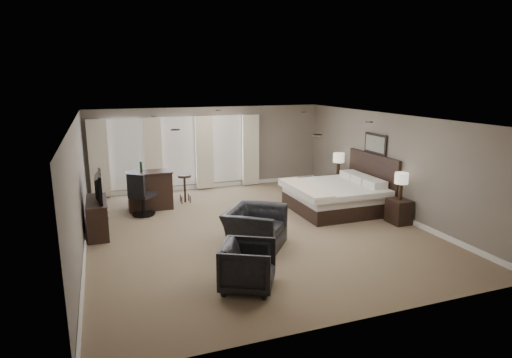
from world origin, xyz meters
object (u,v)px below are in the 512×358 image
object	(u,v)px
armchair_near	(255,221)
bar_stool_right	(185,189)
desk_chair	(142,194)
lamp_far	(338,165)
bar_counter	(150,190)
armchair_far	(248,264)
bed	(337,184)
nightstand_near	(399,211)
lamp_near	(401,186)
bar_stool_left	(154,187)
nightstand_far	(338,185)
dresser	(98,217)
tv	(96,197)

from	to	relation	value
armchair_near	bar_stool_right	distance (m)	3.90
armchair_near	desk_chair	xyz separation A→B (m)	(-2.00, 3.00, 0.02)
lamp_far	bar_counter	bearing A→B (deg)	176.00
armchair_far	bar_stool_right	bearing A→B (deg)	28.36
bed	nightstand_near	world-z (taller)	bed
lamp_near	bed	bearing A→B (deg)	121.54
lamp_near	bar_stool_right	bearing A→B (deg)	141.75
lamp_far	armchair_near	bearing A→B (deg)	-140.79
nightstand_near	desk_chair	xyz separation A→B (m)	(-5.82, 2.79, 0.27)
bar_stool_left	desk_chair	size ratio (longest dim) A/B	0.73
nightstand_far	dresser	distance (m)	7.02
bar_counter	desk_chair	distance (m)	0.56
dresser	nightstand_near	bearing A→B (deg)	-13.94
dresser	nightstand_far	bearing A→B (deg)	9.70
lamp_near	dresser	distance (m)	7.15
tv	bar_stool_left	world-z (taller)	tv
armchair_far	armchair_near	bearing A→B (deg)	4.83
dresser	bar_stool_right	distance (m)	3.01
nightstand_near	bar_counter	distance (m)	6.48
nightstand_near	dresser	xyz separation A→B (m)	(-6.92, 1.72, 0.10)
desk_chair	dresser	bearing A→B (deg)	84.80
nightstand_near	armchair_far	bearing A→B (deg)	-157.10
bed	lamp_near	world-z (taller)	bed
lamp_far	bar_stool_right	size ratio (longest dim) A/B	0.87
dresser	tv	world-z (taller)	tv
armchair_far	bar_stool_left	distance (m)	6.04
nightstand_far	bar_stool_right	xyz separation A→B (m)	(-4.57, 0.70, 0.12)
bed	nightstand_far	xyz separation A→B (m)	(0.89, 1.45, -0.45)
bed	nightstand_far	distance (m)	1.76
lamp_near	desk_chair	size ratio (longest dim) A/B	0.58
tv	armchair_near	bearing A→B (deg)	-122.00
dresser	armchair_near	world-z (taller)	armchair_near
bed	dresser	world-z (taller)	bed
lamp_far	nightstand_near	bearing A→B (deg)	-90.00
dresser	bar_stool_right	bearing A→B (deg)	38.74
nightstand_near	desk_chair	bearing A→B (deg)	154.42
bar_stool_right	bar_stool_left	bearing A→B (deg)	150.33
dresser	bar_stool_right	world-z (taller)	bar_stool_right
nightstand_near	bar_stool_left	xyz separation A→B (m)	(-5.37, 4.06, 0.12)
tv	desk_chair	size ratio (longest dim) A/B	0.96
nightstand_far	bar_counter	xyz separation A→B (m)	(-5.58, 0.39, 0.24)
bar_stool_right	desk_chair	distance (m)	1.50
nightstand_near	lamp_near	world-z (taller)	lamp_near
tv	bar_counter	distance (m)	2.10
armchair_far	bar_stool_right	size ratio (longest dim) A/B	1.10
nightstand_near	armchair_near	bearing A→B (deg)	-176.74
tv	armchair_near	size ratio (longest dim) A/B	0.87
bed	dresser	bearing A→B (deg)	177.46
tv	nightstand_near	bearing A→B (deg)	-103.94
armchair_far	bar_stool_left	bearing A→B (deg)	35.99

